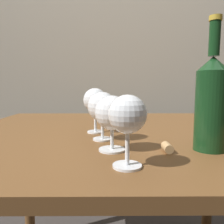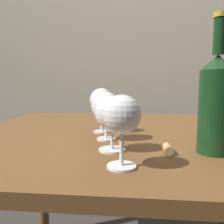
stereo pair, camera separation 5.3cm
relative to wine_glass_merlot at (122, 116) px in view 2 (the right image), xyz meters
name	(u,v)px [view 2 (the right image)]	position (x,y,z in m)	size (l,w,h in m)	color
back_wall	(132,37)	(0.01, 1.27, 0.42)	(5.00, 0.08, 2.60)	#B2A893
dining_table	(130,156)	(0.01, 0.37, -0.20)	(1.18, 0.99, 0.77)	brown
wine_glass_merlot	(122,116)	(0.00, 0.00, 0.00)	(0.08, 0.08, 0.15)	white
wine_glass_amber	(112,114)	(-0.03, 0.11, -0.01)	(0.09, 0.09, 0.14)	white
wine_glass_chardonnay	(106,107)	(-0.06, 0.22, 0.00)	(0.09, 0.09, 0.14)	white
wine_glass_cabernet	(102,101)	(-0.09, 0.33, 0.01)	(0.08, 0.08, 0.15)	white
wine_bottle	(216,102)	(0.22, 0.12, 0.02)	(0.08, 0.08, 0.33)	#143819
cork	(168,149)	(0.11, 0.10, -0.09)	(0.02, 0.02, 0.04)	tan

